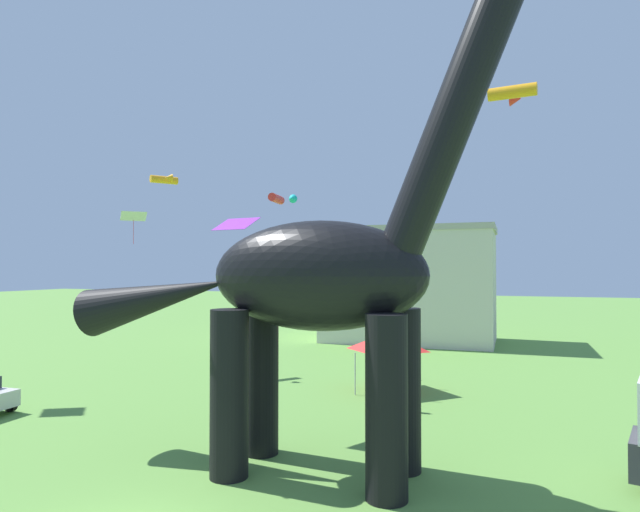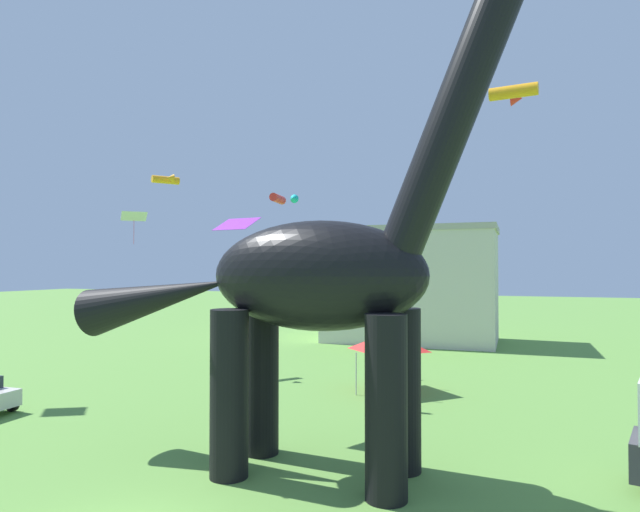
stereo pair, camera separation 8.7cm
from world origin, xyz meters
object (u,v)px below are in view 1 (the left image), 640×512
object	(u,v)px
dinosaur_sculpture	(314,276)
festival_canopy_tent	(387,341)
kite_high_right	(280,199)
kite_near_low	(134,216)
kite_mid_right	(236,224)
kite_apex	(513,94)
kite_mid_left	(165,179)
person_far_spectator	(405,391)

from	to	relation	value
dinosaur_sculpture	festival_canopy_tent	bearing A→B (deg)	64.27
kite_high_right	kite_near_low	bearing A→B (deg)	-83.20
dinosaur_sculpture	kite_mid_right	distance (m)	6.15
kite_mid_right	kite_near_low	distance (m)	4.73
kite_apex	kite_mid_right	bearing A→B (deg)	-146.89
kite_apex	kite_mid_left	world-z (taller)	kite_apex
kite_apex	person_far_spectator	bearing A→B (deg)	-154.82
person_far_spectator	kite_near_low	distance (m)	13.71
kite_apex	kite_high_right	world-z (taller)	kite_apex
person_far_spectator	kite_high_right	distance (m)	15.27
kite_mid_left	kite_high_right	xyz separation A→B (m)	(6.99, 2.13, -1.26)
festival_canopy_tent	kite_mid_left	world-z (taller)	kite_mid_left
festival_canopy_tent	kite_mid_right	bearing A→B (deg)	-117.62
kite_mid_left	kite_high_right	bearing A→B (deg)	16.97
person_far_spectator	kite_high_right	xyz separation A→B (m)	(-9.21, 7.26, 9.77)
kite_high_right	dinosaur_sculpture	bearing A→B (deg)	-62.77
kite_mid_right	kite_near_low	world-z (taller)	kite_mid_right
person_far_spectator	festival_canopy_tent	xyz separation A→B (m)	(-1.55, 3.60, 1.64)
kite_mid_right	kite_high_right	distance (m)	12.66
person_far_spectator	kite_apex	bearing A→B (deg)	69.41
person_far_spectator	dinosaur_sculpture	bearing A→B (deg)	-54.44
festival_canopy_tent	kite_apex	world-z (taller)	kite_apex
kite_mid_left	kite_near_low	world-z (taller)	kite_mid_left
person_far_spectator	festival_canopy_tent	world-z (taller)	festival_canopy_tent
person_far_spectator	kite_apex	distance (m)	14.33
person_far_spectator	kite_near_low	bearing A→B (deg)	-83.99
kite_high_right	kite_apex	bearing A→B (deg)	-20.21
kite_apex	kite_high_right	bearing A→B (deg)	159.79
dinosaur_sculpture	kite_apex	bearing A→B (deg)	33.30
dinosaur_sculpture	kite_high_right	size ratio (longest dim) A/B	8.83
dinosaur_sculpture	kite_mid_left	size ratio (longest dim) A/B	9.42
festival_canopy_tent	kite_mid_left	distance (m)	17.47
kite_apex	kite_near_low	world-z (taller)	kite_apex
kite_apex	kite_mid_left	bearing A→B (deg)	171.92
person_far_spectator	kite_high_right	world-z (taller)	kite_high_right
kite_mid_left	dinosaur_sculpture	bearing A→B (deg)	-41.72
kite_apex	kite_mid_right	distance (m)	13.98
dinosaur_sculpture	kite_apex	world-z (taller)	dinosaur_sculpture
kite_apex	kite_high_right	size ratio (longest dim) A/B	1.13
kite_apex	kite_mid_left	size ratio (longest dim) A/B	1.21
kite_apex	kite_near_low	size ratio (longest dim) A/B	2.03
festival_canopy_tent	kite_near_low	bearing A→B (deg)	-113.99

